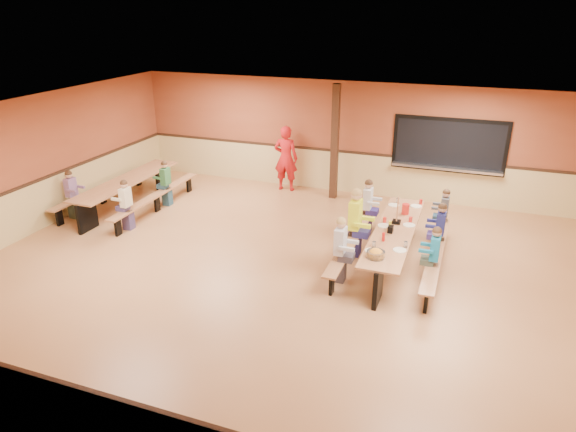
% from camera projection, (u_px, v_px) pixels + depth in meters
% --- Properties ---
extents(ground, '(12.00, 12.00, 0.00)m').
position_uv_depth(ground, '(282.00, 273.00, 9.95)').
color(ground, '#9B623B').
rests_on(ground, ground).
extents(room_envelope, '(12.04, 10.04, 3.02)m').
position_uv_depth(room_envelope, '(282.00, 240.00, 9.69)').
color(room_envelope, brown).
rests_on(room_envelope, ground).
extents(kitchen_pass_through, '(2.78, 0.28, 1.38)m').
position_uv_depth(kitchen_pass_through, '(449.00, 148.00, 12.85)').
color(kitchen_pass_through, black).
rests_on(kitchen_pass_through, ground).
extents(structural_post, '(0.18, 0.18, 3.00)m').
position_uv_depth(structural_post, '(335.00, 143.00, 13.26)').
color(structural_post, '#311B10').
rests_on(structural_post, ground).
extents(cafeteria_table_main, '(1.91, 3.70, 0.74)m').
position_uv_depth(cafeteria_table_main, '(394.00, 239.00, 10.11)').
color(cafeteria_table_main, '#9A623D').
rests_on(cafeteria_table_main, ground).
extents(cafeteria_table_second, '(1.91, 3.70, 0.74)m').
position_uv_depth(cafeteria_table_second, '(128.00, 188.00, 12.97)').
color(cafeteria_table_second, '#9A623D').
rests_on(cafeteria_table_second, ground).
extents(seated_child_white_left, '(0.40, 0.32, 1.26)m').
position_uv_depth(seated_child_white_left, '(340.00, 250.00, 9.43)').
color(seated_child_white_left, silver).
rests_on(seated_child_white_left, ground).
extents(seated_adult_yellow, '(0.47, 0.39, 1.42)m').
position_uv_depth(seated_adult_yellow, '(355.00, 223.00, 10.41)').
color(seated_adult_yellow, '#DEEF22').
rests_on(seated_adult_yellow, ground).
extents(seated_child_grey_left, '(0.38, 0.31, 1.23)m').
position_uv_depth(seated_child_grey_left, '(367.00, 206.00, 11.52)').
color(seated_child_grey_left, silver).
rests_on(seated_child_grey_left, ground).
extents(seated_child_teal_right, '(0.35, 0.29, 1.17)m').
position_uv_depth(seated_child_teal_right, '(434.00, 258.00, 9.25)').
color(seated_child_teal_right, '#166686').
rests_on(seated_child_teal_right, ground).
extents(seated_child_navy_right, '(0.36, 0.30, 1.20)m').
position_uv_depth(seated_child_navy_right, '(440.00, 232.00, 10.26)').
color(seated_child_navy_right, navy).
rests_on(seated_child_navy_right, ground).
extents(seated_child_char_right, '(0.34, 0.28, 1.15)m').
position_uv_depth(seated_child_char_right, '(444.00, 215.00, 11.15)').
color(seated_child_char_right, '#46494F').
rests_on(seated_child_char_right, ground).
extents(seated_child_purple_sec, '(0.35, 0.29, 1.18)m').
position_uv_depth(seated_child_purple_sec, '(72.00, 195.00, 12.30)').
color(seated_child_purple_sec, slate).
rests_on(seated_child_purple_sec, ground).
extents(seated_child_green_sec, '(0.35, 0.28, 1.16)m').
position_uv_depth(seated_child_green_sec, '(166.00, 184.00, 13.09)').
color(seated_child_green_sec, '#2F693C').
rests_on(seated_child_green_sec, ground).
extents(seated_child_tan_sec, '(0.35, 0.29, 1.17)m').
position_uv_depth(seated_child_tan_sec, '(127.00, 205.00, 11.67)').
color(seated_child_tan_sec, beige).
rests_on(seated_child_tan_sec, ground).
extents(standing_woman, '(0.69, 0.48, 1.81)m').
position_uv_depth(standing_woman, '(286.00, 158.00, 14.06)').
color(standing_woman, red).
rests_on(standing_woman, ground).
extents(punch_pitcher, '(0.16, 0.16, 0.22)m').
position_uv_depth(punch_pitcher, '(406.00, 209.00, 10.73)').
color(punch_pitcher, red).
rests_on(punch_pitcher, cafeteria_table_main).
extents(chip_bowl, '(0.32, 0.32, 0.15)m').
position_uv_depth(chip_bowl, '(376.00, 254.00, 8.89)').
color(chip_bowl, orange).
rests_on(chip_bowl, cafeteria_table_main).
extents(napkin_dispenser, '(0.10, 0.14, 0.13)m').
position_uv_depth(napkin_dispenser, '(391.00, 229.00, 9.88)').
color(napkin_dispenser, black).
rests_on(napkin_dispenser, cafeteria_table_main).
extents(condiment_mustard, '(0.06, 0.06, 0.17)m').
position_uv_depth(condiment_mustard, '(390.00, 225.00, 10.02)').
color(condiment_mustard, yellow).
rests_on(condiment_mustard, cafeteria_table_main).
extents(condiment_ketchup, '(0.06, 0.06, 0.17)m').
position_uv_depth(condiment_ketchup, '(383.00, 237.00, 9.51)').
color(condiment_ketchup, '#B2140F').
rests_on(condiment_ketchup, cafeteria_table_main).
extents(table_paddle, '(0.16, 0.16, 0.56)m').
position_uv_depth(table_paddle, '(397.00, 217.00, 10.27)').
color(table_paddle, black).
rests_on(table_paddle, cafeteria_table_main).
extents(place_settings, '(0.65, 3.30, 0.11)m').
position_uv_depth(place_settings, '(395.00, 227.00, 10.01)').
color(place_settings, beige).
rests_on(place_settings, cafeteria_table_main).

